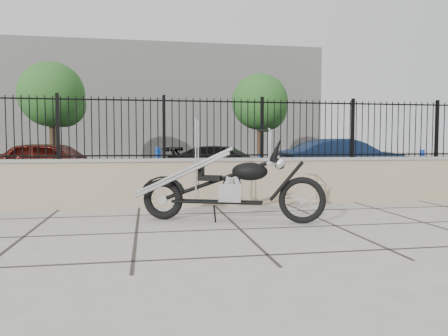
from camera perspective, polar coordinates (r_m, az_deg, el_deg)
name	(u,v)px	position (r m, az deg, el deg)	size (l,w,h in m)	color
ground_plane	(240,229)	(6.50, 2.09, -8.00)	(90.00, 90.00, 0.00)	#99968E
parking_lot	(179,172)	(18.82, -5.95, -0.51)	(30.00, 30.00, 0.00)	black
retaining_wall	(214,182)	(8.87, -1.31, -1.79)	(14.00, 0.36, 0.96)	gray
iron_fence	(214,128)	(8.83, -1.32, 5.20)	(14.00, 0.08, 1.20)	black
background_building	(165,105)	(32.87, -7.77, 8.14)	(22.00, 6.00, 8.00)	beige
chopper_motorcycle	(227,169)	(7.01, 0.43, -0.14)	(2.83, 0.50, 1.70)	black
car_red	(54,163)	(13.59, -21.35, 0.55)	(1.56, 3.88, 1.32)	#3E0E08
car_black	(226,163)	(14.41, 0.23, 0.60)	(1.61, 3.97, 1.15)	black
car_blue	(344,160)	(15.09, 15.45, 1.06)	(1.47, 4.21, 1.39)	#0F1D38
bollard_a	(158,171)	(10.87, -8.61, -0.37)	(0.14, 0.14, 1.15)	#0B55B3
bollard_b	(260,172)	(11.66, 4.77, -0.55)	(0.12, 0.12, 0.96)	#0D2FCC
bollard_c	(422,169)	(13.09, 24.42, -0.16)	(0.13, 0.13, 1.07)	blue
tree_left	(51,92)	(23.06, -21.61, 9.27)	(3.16, 3.16, 5.32)	#382619
tree_right	(260,99)	(23.81, 4.70, 8.92)	(3.02, 3.02, 5.10)	#382619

